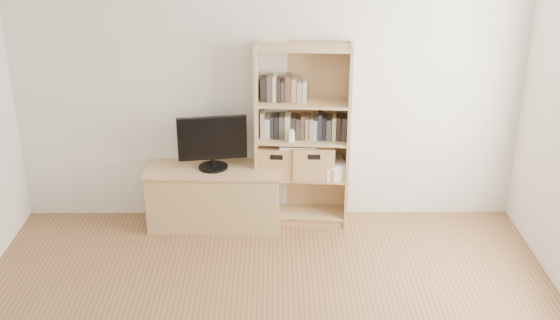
{
  "coord_description": "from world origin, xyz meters",
  "views": [
    {
      "loc": [
        0.06,
        -3.42,
        3.06
      ],
      "look_at": [
        0.1,
        1.9,
        0.8
      ],
      "focal_mm": 45.0,
      "sensor_mm": 36.0,
      "label": 1
    }
  ],
  "objects_px": {
    "baby_monitor": "(292,137)",
    "laptop": "(298,145)",
    "basket_right": "(314,160)",
    "television": "(212,143)",
    "bookshelf": "(303,136)",
    "tv_stand": "(215,197)",
    "basket_left": "(278,160)"
  },
  "relations": [
    {
      "from": "bookshelf",
      "to": "baby_monitor",
      "type": "relative_size",
      "value": 16.85
    },
    {
      "from": "basket_right",
      "to": "baby_monitor",
      "type": "bearing_deg",
      "value": -158.11
    },
    {
      "from": "television",
      "to": "baby_monitor",
      "type": "xyz_separation_m",
      "value": [
        0.69,
        -0.01,
        0.06
      ]
    },
    {
      "from": "basket_left",
      "to": "laptop",
      "type": "relative_size",
      "value": 1.07
    },
    {
      "from": "television",
      "to": "tv_stand",
      "type": "bearing_deg",
      "value": 0.0
    },
    {
      "from": "tv_stand",
      "to": "laptop",
      "type": "relative_size",
      "value": 3.64
    },
    {
      "from": "tv_stand",
      "to": "television",
      "type": "bearing_deg",
      "value": 0.0
    },
    {
      "from": "tv_stand",
      "to": "baby_monitor",
      "type": "height_order",
      "value": "baby_monitor"
    },
    {
      "from": "basket_left",
      "to": "laptop",
      "type": "xyz_separation_m",
      "value": [
        0.18,
        -0.02,
        0.15
      ]
    },
    {
      "from": "basket_right",
      "to": "television",
      "type": "bearing_deg",
      "value": -173.91
    },
    {
      "from": "tv_stand",
      "to": "bookshelf",
      "type": "distance_m",
      "value": 0.98
    },
    {
      "from": "basket_left",
      "to": "basket_right",
      "type": "bearing_deg",
      "value": -0.01
    },
    {
      "from": "tv_stand",
      "to": "baby_monitor",
      "type": "distance_m",
      "value": 0.91
    },
    {
      "from": "bookshelf",
      "to": "baby_monitor",
      "type": "height_order",
      "value": "bookshelf"
    },
    {
      "from": "tv_stand",
      "to": "television",
      "type": "xyz_separation_m",
      "value": [
        0.0,
        0.0,
        0.53
      ]
    },
    {
      "from": "television",
      "to": "baby_monitor",
      "type": "bearing_deg",
      "value": -9.25
    },
    {
      "from": "basket_left",
      "to": "baby_monitor",
      "type": "bearing_deg",
      "value": -34.17
    },
    {
      "from": "baby_monitor",
      "to": "laptop",
      "type": "height_order",
      "value": "baby_monitor"
    },
    {
      "from": "bookshelf",
      "to": "basket_right",
      "type": "bearing_deg",
      "value": -2.6
    },
    {
      "from": "bookshelf",
      "to": "basket_right",
      "type": "distance_m",
      "value": 0.24
    },
    {
      "from": "tv_stand",
      "to": "basket_right",
      "type": "distance_m",
      "value": 0.96
    },
    {
      "from": "tv_stand",
      "to": "baby_monitor",
      "type": "bearing_deg",
      "value": 0.37
    },
    {
      "from": "basket_left",
      "to": "tv_stand",
      "type": "bearing_deg",
      "value": -166.73
    },
    {
      "from": "basket_right",
      "to": "laptop",
      "type": "xyz_separation_m",
      "value": [
        -0.15,
        0.0,
        0.15
      ]
    },
    {
      "from": "television",
      "to": "baby_monitor",
      "type": "distance_m",
      "value": 0.7
    },
    {
      "from": "laptop",
      "to": "bookshelf",
      "type": "bearing_deg",
      "value": 14.34
    },
    {
      "from": "television",
      "to": "laptop",
      "type": "relative_size",
      "value": 1.88
    },
    {
      "from": "television",
      "to": "laptop",
      "type": "bearing_deg",
      "value": -3.57
    },
    {
      "from": "baby_monitor",
      "to": "basket_left",
      "type": "distance_m",
      "value": 0.3
    },
    {
      "from": "basket_left",
      "to": "television",
      "type": "bearing_deg",
      "value": -166.73
    },
    {
      "from": "basket_right",
      "to": "laptop",
      "type": "bearing_deg",
      "value": -178.5
    },
    {
      "from": "baby_monitor",
      "to": "basket_left",
      "type": "height_order",
      "value": "baby_monitor"
    }
  ]
}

